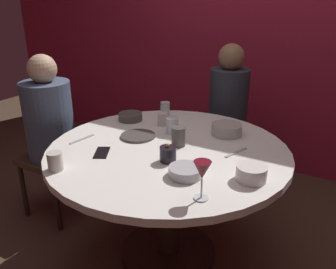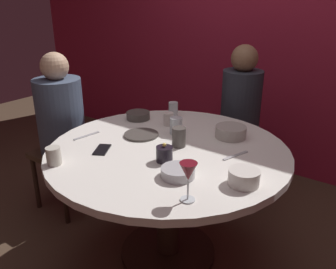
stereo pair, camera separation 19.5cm
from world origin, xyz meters
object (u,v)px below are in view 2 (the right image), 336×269
at_px(seated_diner_left, 61,117).
at_px(cup_by_left_diner, 179,137).
at_px(cup_center_front, 54,156).
at_px(candle_holder, 164,154).
at_px(dining_table, 168,171).
at_px(bowl_serving_large, 178,172).
at_px(bowl_small_white, 231,132).
at_px(bowl_sauce_side, 244,177).
at_px(cup_by_right_diner, 173,110).
at_px(cell_phone, 102,150).
at_px(cup_near_candle, 176,126).
at_px(seated_diner_back, 241,106).
at_px(cup_far_edge, 169,119).
at_px(wine_glass, 188,173).
at_px(bowl_salad_center, 138,115).
at_px(dinner_plate, 141,135).

xyz_separation_m(seated_diner_left, cup_by_left_diner, (0.99, 0.05, 0.07)).
relative_size(seated_diner_left, cup_center_front, 12.82).
bearing_deg(candle_holder, seated_diner_left, 171.71).
distance_m(dining_table, bowl_serving_large, 0.38).
bearing_deg(cup_center_front, bowl_small_white, 56.64).
relative_size(bowl_sauce_side, cup_by_right_diner, 1.34).
relative_size(cell_phone, bowl_serving_large, 0.85).
bearing_deg(cup_near_candle, seated_diner_back, 83.44).
relative_size(bowl_sauce_side, cup_by_left_diner, 1.28).
bearing_deg(bowl_sauce_side, bowl_serving_large, -157.83).
bearing_deg(cup_center_front, cup_far_edge, 80.41).
bearing_deg(dining_table, cup_center_front, -124.37).
bearing_deg(cup_by_left_diner, wine_glass, -51.95).
bearing_deg(dining_table, bowl_salad_center, 148.87).
height_order(dining_table, bowl_serving_large, bowl_serving_large).
xyz_separation_m(cell_phone, cup_near_candle, (0.19, 0.45, 0.05)).
height_order(dinner_plate, cup_center_front, cup_center_front).
relative_size(cell_phone, cup_by_right_diner, 1.30).
bearing_deg(dinner_plate, candle_holder, -31.55).
bearing_deg(seated_diner_left, dining_table, 0.00).
xyz_separation_m(dining_table, cell_phone, (-0.28, -0.25, 0.15)).
distance_m(bowl_serving_large, cup_by_right_diner, 0.88).
height_order(bowl_serving_large, bowl_sauce_side, bowl_sauce_side).
distance_m(dinner_plate, bowl_serving_large, 0.56).
relative_size(bowl_salad_center, bowl_sauce_side, 1.13).
xyz_separation_m(seated_diner_left, cup_center_front, (0.60, -0.51, 0.06)).
relative_size(bowl_small_white, cup_by_left_diner, 1.65).
bearing_deg(bowl_sauce_side, dinner_plate, 166.64).
height_order(candle_holder, dinner_plate, candle_holder).
bearing_deg(bowl_salad_center, cup_by_left_diner, -24.27).
distance_m(bowl_serving_large, cup_far_edge, 0.71).
bearing_deg(wine_glass, candle_holder, 141.17).
xyz_separation_m(cup_near_candle, cup_far_edge, (-0.13, 0.09, -0.01)).
bearing_deg(cup_by_right_diner, cell_phone, -89.52).
height_order(bowl_sauce_side, cup_near_candle, cup_near_candle).
height_order(dining_table, wine_glass, wine_glass).
bearing_deg(cup_by_right_diner, cup_near_candle, -51.82).
bearing_deg(cell_phone, bowl_salad_center, 79.60).
relative_size(seated_diner_left, dinner_plate, 5.65).
distance_m(seated_diner_back, bowl_small_white, 0.65).
bearing_deg(seated_diner_back, cup_center_front, -13.32).
relative_size(dinner_plate, cup_by_left_diner, 1.88).
xyz_separation_m(seated_diner_left, candle_holder, (1.04, -0.15, 0.05)).
bearing_deg(cup_far_edge, bowl_sauce_side, -30.44).
height_order(bowl_small_white, cup_center_front, cup_center_front).
relative_size(dining_table, dinner_plate, 6.48).
distance_m(cell_phone, cup_center_front, 0.28).
bearing_deg(cup_by_right_diner, wine_glass, -51.68).
height_order(seated_diner_left, cup_by_right_diner, seated_diner_left).
distance_m(candle_holder, bowl_salad_center, 0.69).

